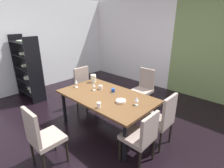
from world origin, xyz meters
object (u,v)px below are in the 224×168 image
at_px(serving_bowl_center, 121,101).
at_px(chair_right_near, 142,135).
at_px(chair_right_far, 162,118).
at_px(display_shelf, 27,68).
at_px(wine_glass_left, 94,85).
at_px(cup_rear, 113,90).
at_px(wine_glass_front, 137,99).
at_px(cup_right, 101,87).
at_px(pitcher_near_shelf, 93,78).
at_px(cup_near_window, 99,105).
at_px(wine_glass_corner, 76,82).
at_px(dining_table, 106,99).
at_px(chair_left_far, 85,87).
at_px(chair_head_near, 41,136).
at_px(chair_head_far, 144,87).

bearing_deg(serving_bowl_center, chair_right_near, -21.79).
xyz_separation_m(chair_right_far, display_shelf, (-3.76, -0.69, 0.33)).
height_order(wine_glass_left, cup_rear, wine_glass_left).
bearing_deg(serving_bowl_center, wine_glass_front, 23.16).
height_order(cup_right, cup_rear, cup_right).
relative_size(wine_glass_front, pitcher_near_shelf, 0.78).
relative_size(wine_glass_left, cup_right, 1.67).
xyz_separation_m(display_shelf, cup_near_window, (2.98, -0.06, -0.07)).
xyz_separation_m(wine_glass_left, serving_bowl_center, (0.78, -0.05, -0.08)).
distance_m(chair_right_near, wine_glass_corner, 1.87).
bearing_deg(wine_glass_front, cup_near_window, -127.24).
distance_m(chair_right_near, cup_rear, 1.21).
relative_size(display_shelf, cup_near_window, 17.77).
height_order(dining_table, cup_near_window, cup_near_window).
distance_m(chair_left_far, display_shelf, 1.81).
bearing_deg(chair_head_near, wine_glass_corner, 122.78).
relative_size(chair_left_far, pitcher_near_shelf, 5.54).
height_order(chair_head_far, cup_near_window, chair_head_far).
height_order(display_shelf, wine_glass_corner, display_shelf).
height_order(chair_right_far, serving_bowl_center, chair_right_far).
bearing_deg(cup_right, chair_head_far, 76.50).
bearing_deg(wine_glass_corner, chair_right_near, -4.83).
bearing_deg(chair_head_near, cup_rear, 90.54).
relative_size(chair_left_far, wine_glass_corner, 5.93).
relative_size(chair_left_far, display_shelf, 0.59).
distance_m(chair_left_far, chair_right_near, 2.19).
distance_m(chair_left_far, serving_bowl_center, 1.52).
height_order(chair_left_far, pitcher_near_shelf, chair_left_far).
distance_m(chair_head_near, cup_near_window, 0.98).
height_order(chair_head_near, cup_rear, chair_head_near).
xyz_separation_m(serving_bowl_center, cup_right, (-0.71, 0.18, 0.02)).
height_order(chair_head_far, chair_right_near, chair_head_far).
relative_size(chair_right_far, cup_right, 11.37).
relative_size(serving_bowl_center, cup_rear, 2.41).
distance_m(chair_head_near, cup_right, 1.54).
bearing_deg(cup_right, serving_bowl_center, -13.93).
bearing_deg(cup_right, chair_right_far, 7.02).
distance_m(chair_left_far, cup_rear, 1.07).
bearing_deg(chair_right_near, chair_head_near, 135.26).
distance_m(dining_table, display_shelf, 2.74).
bearing_deg(wine_glass_front, cup_right, 176.09).
height_order(chair_head_near, wine_glass_corner, chair_head_near).
relative_size(chair_head_far, serving_bowl_center, 5.45).
height_order(chair_head_near, wine_glass_front, chair_head_near).
bearing_deg(chair_right_near, wine_glass_left, 77.87).
bearing_deg(cup_near_window, wine_glass_corner, 163.76).
height_order(chair_right_far, chair_head_far, chair_right_far).
bearing_deg(chair_head_near, wine_glass_left, 105.19).
bearing_deg(wine_glass_left, cup_near_window, -35.27).
bearing_deg(chair_head_far, cup_right, 76.50).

